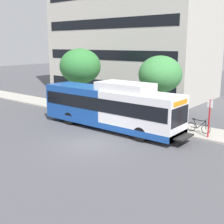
{
  "coord_description": "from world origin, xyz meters",
  "views": [
    {
      "loc": [
        -13.0,
        -12.44,
        6.31
      ],
      "look_at": [
        2.91,
        0.41,
        1.6
      ],
      "focal_mm": 47.37,
      "sensor_mm": 36.0,
      "label": 1
    }
  ],
  "objects_px": {
    "transit_bus": "(110,107)",
    "street_tree_near_stop": "(160,74)",
    "bicycle_parked": "(198,127)",
    "street_tree_mid_block": "(80,66)",
    "bus_stop_sign_pole": "(209,116)"
  },
  "relations": [
    {
      "from": "transit_bus",
      "to": "street_tree_near_stop",
      "type": "bearing_deg",
      "value": -25.74
    },
    {
      "from": "bicycle_parked",
      "to": "street_tree_mid_block",
      "type": "distance_m",
      "value": 13.65
    },
    {
      "from": "transit_bus",
      "to": "bicycle_parked",
      "type": "relative_size",
      "value": 6.96
    },
    {
      "from": "transit_bus",
      "to": "street_tree_near_stop",
      "type": "relative_size",
      "value": 2.31
    },
    {
      "from": "bicycle_parked",
      "to": "street_tree_near_stop",
      "type": "distance_m",
      "value": 5.3
    },
    {
      "from": "bus_stop_sign_pole",
      "to": "transit_bus",
      "type": "bearing_deg",
      "value": 107.82
    },
    {
      "from": "bicycle_parked",
      "to": "transit_bus",
      "type": "bearing_deg",
      "value": 115.93
    },
    {
      "from": "transit_bus",
      "to": "street_tree_mid_block",
      "type": "xyz_separation_m",
      "value": [
        4.2,
        7.27,
        2.46
      ]
    },
    {
      "from": "bus_stop_sign_pole",
      "to": "street_tree_mid_block",
      "type": "distance_m",
      "value": 14.42
    },
    {
      "from": "transit_bus",
      "to": "street_tree_mid_block",
      "type": "bearing_deg",
      "value": 59.99
    },
    {
      "from": "transit_bus",
      "to": "bicycle_parked",
      "type": "distance_m",
      "value": 6.59
    },
    {
      "from": "street_tree_near_stop",
      "to": "bicycle_parked",
      "type": "bearing_deg",
      "value": -106.27
    },
    {
      "from": "transit_bus",
      "to": "bus_stop_sign_pole",
      "type": "xyz_separation_m",
      "value": [
        2.18,
        -6.79,
        -0.05
      ]
    },
    {
      "from": "bus_stop_sign_pole",
      "to": "street_tree_mid_block",
      "type": "bearing_deg",
      "value": 81.85
    },
    {
      "from": "bicycle_parked",
      "to": "bus_stop_sign_pole",
      "type": "bearing_deg",
      "value": -124.24
    }
  ]
}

